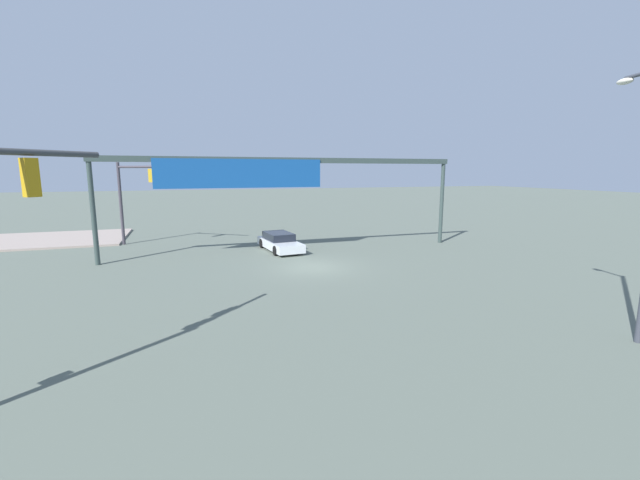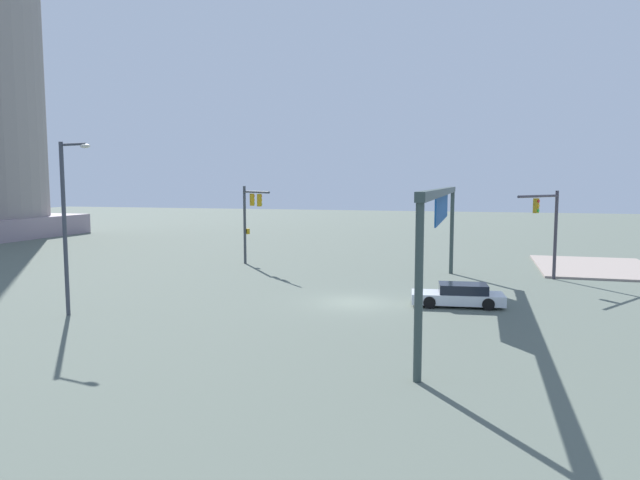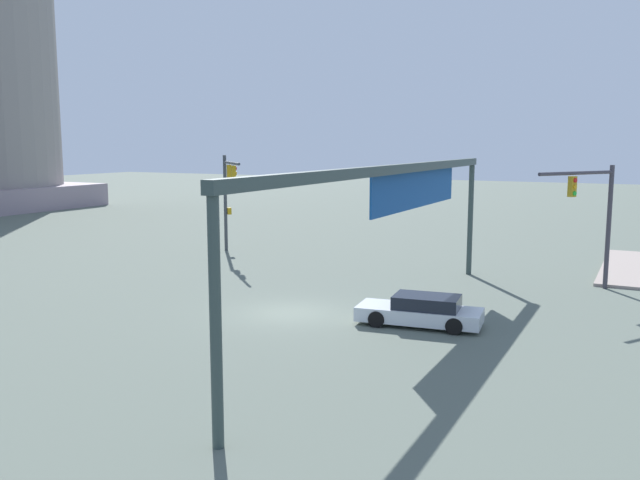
% 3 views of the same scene
% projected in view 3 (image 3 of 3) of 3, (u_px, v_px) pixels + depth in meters
% --- Properties ---
extents(ground_plane, '(206.63, 206.63, 0.00)m').
position_uv_depth(ground_plane, '(290.00, 313.00, 28.03)').
color(ground_plane, '#586257').
extents(traffic_signal_near_corner, '(4.29, 2.90, 6.03)m').
position_uv_depth(traffic_signal_near_corner, '(595.00, 207.00, 31.63)').
color(traffic_signal_near_corner, '#3D3943').
rests_on(traffic_signal_near_corner, ground).
extents(traffic_signal_opposite_side, '(3.91, 3.59, 6.29)m').
position_uv_depth(traffic_signal_opposite_side, '(228.00, 188.00, 42.64)').
color(traffic_signal_opposite_side, '#3A3E42').
rests_on(traffic_signal_opposite_side, ground).
extents(overhead_sign_gantry, '(23.75, 0.43, 6.26)m').
position_uv_depth(overhead_sign_gantry, '(402.00, 188.00, 26.05)').
color(overhead_sign_gantry, '#334240').
rests_on(overhead_sign_gantry, ground).
extents(sedan_car_approaching, '(2.34, 4.98, 1.21)m').
position_uv_depth(sedan_car_approaching, '(421.00, 311.00, 26.03)').
color(sedan_car_approaching, silver).
rests_on(sedan_car_approaching, ground).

